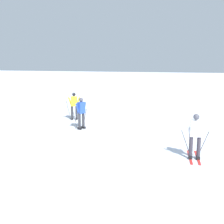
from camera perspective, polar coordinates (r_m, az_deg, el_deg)
The scene contains 5 objects.
ground_plane at distance 11.78m, azimuth -4.76°, elevation -7.49°, with size 120.00×120.00×0.00m, color silver.
far_snow_ridge at distance 32.19m, azimuth 10.11°, elevation 5.70°, with size 80.00×6.72×2.29m, color silver.
skier_yellow at distance 17.50m, azimuth -7.71°, elevation 1.37°, with size 0.96×1.62×1.71m.
skier_blue at distance 14.99m, azimuth -6.30°, elevation -0.08°, with size 1.62×0.96×1.71m.
skier_white at distance 10.76m, azimuth 16.60°, elevation -4.53°, with size 1.00×1.63×1.71m.
Camera 1 is at (4.35, -10.34, 3.57)m, focal length 44.92 mm.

